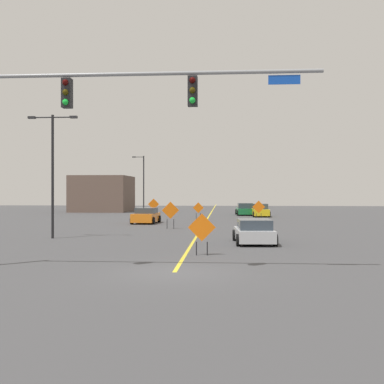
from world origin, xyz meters
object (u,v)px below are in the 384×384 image
(traffic_signal_assembly, at_px, (67,113))
(car_silver_near, at_px, (254,232))
(street_lamp_near_right, at_px, (53,165))
(car_yellow_approaching, at_px, (260,211))
(construction_sign_median_near, at_px, (170,212))
(construction_sign_right_shoulder, at_px, (202,229))
(construction_sign_median_far, at_px, (198,209))
(construction_sign_left_shoulder, at_px, (154,205))
(street_lamp_mid_left, at_px, (143,181))
(car_orange_far, at_px, (146,216))
(car_green_distant, at_px, (245,210))
(construction_sign_left_lane, at_px, (259,208))

(traffic_signal_assembly, relative_size, car_silver_near, 3.42)
(street_lamp_near_right, bearing_deg, car_yellow_approaching, 60.46)
(construction_sign_median_near, height_order, construction_sign_right_shoulder, construction_sign_median_near)
(construction_sign_median_far, bearing_deg, traffic_signal_assembly, -95.28)
(construction_sign_left_shoulder, bearing_deg, construction_sign_right_shoulder, -77.51)
(street_lamp_mid_left, height_order, car_orange_far, street_lamp_mid_left)
(car_silver_near, bearing_deg, car_green_distant, 88.33)
(street_lamp_near_right, distance_m, construction_sign_right_shoulder, 12.12)
(construction_sign_median_far, relative_size, construction_sign_left_shoulder, 0.85)
(construction_sign_left_shoulder, relative_size, car_yellow_approaching, 0.46)
(car_green_distant, bearing_deg, traffic_signal_assembly, -101.50)
(construction_sign_median_far, distance_m, construction_sign_right_shoulder, 27.41)
(construction_sign_left_lane, height_order, construction_sign_right_shoulder, construction_sign_left_lane)
(traffic_signal_assembly, xyz_separation_m, street_lamp_mid_left, (-5.22, 44.86, -1.45))
(car_orange_far, distance_m, car_silver_near, 17.76)
(car_silver_near, bearing_deg, street_lamp_near_right, 171.01)
(street_lamp_near_right, relative_size, car_green_distant, 1.65)
(traffic_signal_assembly, height_order, car_orange_far, traffic_signal_assembly)
(car_yellow_approaching, bearing_deg, construction_sign_median_far, -142.57)
(street_lamp_near_right, height_order, construction_sign_right_shoulder, street_lamp_near_right)
(car_orange_far, xyz_separation_m, car_yellow_approaching, (11.14, 12.11, 0.00))
(street_lamp_mid_left, relative_size, car_green_distant, 1.67)
(street_lamp_mid_left, distance_m, construction_sign_median_near, 27.00)
(traffic_signal_assembly, distance_m, car_yellow_approaching, 38.60)
(traffic_signal_assembly, height_order, street_lamp_mid_left, street_lamp_mid_left)
(construction_sign_left_lane, height_order, construction_sign_left_shoulder, construction_sign_left_shoulder)
(construction_sign_right_shoulder, relative_size, car_yellow_approaching, 0.42)
(construction_sign_median_near, height_order, car_green_distant, construction_sign_median_near)
(construction_sign_left_shoulder, bearing_deg, street_lamp_near_right, -95.17)
(car_orange_far, bearing_deg, construction_sign_left_shoulder, 95.49)
(construction_sign_median_near, xyz_separation_m, car_yellow_approaching, (8.23, 18.12, -0.65))
(traffic_signal_assembly, height_order, construction_sign_median_far, traffic_signal_assembly)
(car_orange_far, xyz_separation_m, car_silver_near, (8.64, -15.52, -0.02))
(construction_sign_left_lane, bearing_deg, car_silver_near, -95.02)
(traffic_signal_assembly, xyz_separation_m, construction_sign_right_shoulder, (4.62, 4.43, -4.50))
(car_green_distant, relative_size, car_yellow_approaching, 1.03)
(construction_sign_median_near, relative_size, car_green_distant, 0.46)
(traffic_signal_assembly, height_order, street_lamp_near_right, street_lamp_near_right)
(street_lamp_near_right, bearing_deg, construction_sign_left_lane, 52.15)
(construction_sign_median_far, distance_m, car_yellow_approaching, 8.60)
(construction_sign_left_lane, distance_m, car_orange_far, 11.18)
(construction_sign_left_shoulder, height_order, car_silver_near, construction_sign_left_shoulder)
(street_lamp_near_right, height_order, construction_sign_left_lane, street_lamp_near_right)
(construction_sign_median_far, bearing_deg, street_lamp_mid_left, 121.98)
(street_lamp_mid_left, distance_m, car_yellow_approaching, 17.28)
(street_lamp_mid_left, xyz_separation_m, car_orange_far, (3.84, -19.97, -3.54))
(street_lamp_near_right, bearing_deg, traffic_signal_assembly, -66.89)
(car_silver_near, bearing_deg, construction_sign_median_near, 121.10)
(car_green_distant, distance_m, car_yellow_approaching, 3.47)
(construction_sign_median_far, bearing_deg, car_silver_near, -79.09)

